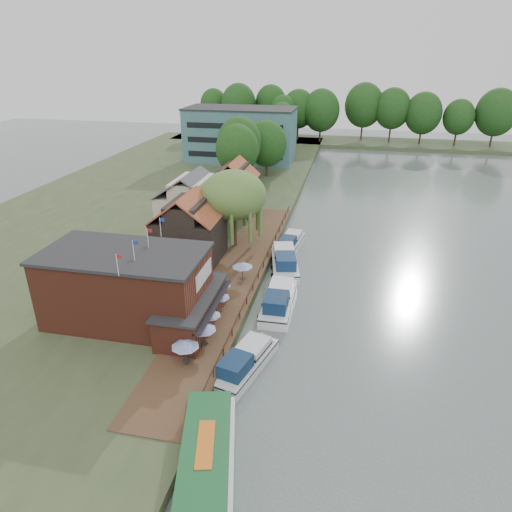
# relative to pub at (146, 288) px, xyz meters

# --- Properties ---
(ground) EXTENTS (260.00, 260.00, 0.00)m
(ground) POSITION_rel_pub_xyz_m (14.00, 1.00, -4.65)
(ground) COLOR #4C5857
(ground) RESTS_ON ground
(land_bank) EXTENTS (50.00, 140.00, 1.00)m
(land_bank) POSITION_rel_pub_xyz_m (-16.00, 36.00, -4.15)
(land_bank) COLOR #384728
(land_bank) RESTS_ON ground
(quay_deck) EXTENTS (6.00, 50.00, 0.10)m
(quay_deck) POSITION_rel_pub_xyz_m (6.00, 11.00, -3.60)
(quay_deck) COLOR #47301E
(quay_deck) RESTS_ON land_bank
(quay_rail) EXTENTS (0.20, 49.00, 1.00)m
(quay_rail) POSITION_rel_pub_xyz_m (8.70, 11.50, -3.15)
(quay_rail) COLOR black
(quay_rail) RESTS_ON land_bank
(pub) EXTENTS (20.00, 11.00, 7.30)m
(pub) POSITION_rel_pub_xyz_m (0.00, 0.00, 0.00)
(pub) COLOR maroon
(pub) RESTS_ON land_bank
(hotel_block) EXTENTS (25.40, 12.40, 12.30)m
(hotel_block) POSITION_rel_pub_xyz_m (-8.00, 71.00, 2.50)
(hotel_block) COLOR #38666B
(hotel_block) RESTS_ON land_bank
(cottage_a) EXTENTS (8.60, 7.60, 8.50)m
(cottage_a) POSITION_rel_pub_xyz_m (-1.00, 15.00, 0.60)
(cottage_a) COLOR black
(cottage_a) RESTS_ON land_bank
(cottage_b) EXTENTS (9.60, 8.60, 8.50)m
(cottage_b) POSITION_rel_pub_xyz_m (-4.00, 25.00, 0.60)
(cottage_b) COLOR beige
(cottage_b) RESTS_ON land_bank
(cottage_c) EXTENTS (7.60, 7.60, 8.50)m
(cottage_c) POSITION_rel_pub_xyz_m (0.00, 34.00, 0.60)
(cottage_c) COLOR black
(cottage_c) RESTS_ON land_bank
(willow) EXTENTS (8.60, 8.60, 10.43)m
(willow) POSITION_rel_pub_xyz_m (3.50, 20.00, 1.56)
(willow) COLOR #476B2D
(willow) RESTS_ON land_bank
(umbrella_0) EXTENTS (2.37, 2.37, 2.38)m
(umbrella_0) POSITION_rel_pub_xyz_m (5.99, -5.88, -2.36)
(umbrella_0) COLOR navy
(umbrella_0) RESTS_ON quay_deck
(umbrella_1) EXTENTS (2.34, 2.34, 2.38)m
(umbrella_1) POSITION_rel_pub_xyz_m (6.68, -3.18, -2.36)
(umbrella_1) COLOR #1B3598
(umbrella_1) RESTS_ON quay_deck
(umbrella_2) EXTENTS (2.15, 2.15, 2.38)m
(umbrella_2) POSITION_rel_pub_xyz_m (6.50, -0.80, -2.36)
(umbrella_2) COLOR navy
(umbrella_2) RESTS_ON quay_deck
(umbrella_3) EXTENTS (2.14, 2.14, 2.38)m
(umbrella_3) POSITION_rel_pub_xyz_m (6.44, 2.63, -2.36)
(umbrella_3) COLOR #1C279C
(umbrella_3) RESTS_ON quay_deck
(umbrella_4) EXTENTS (2.42, 2.42, 2.38)m
(umbrella_4) POSITION_rel_pub_xyz_m (5.77, 5.09, -2.36)
(umbrella_4) COLOR navy
(umbrella_4) RESTS_ON quay_deck
(umbrella_5) EXTENTS (2.39, 2.39, 2.38)m
(umbrella_5) POSITION_rel_pub_xyz_m (7.07, 9.93, -2.36)
(umbrella_5) COLOR navy
(umbrella_5) RESTS_ON quay_deck
(cruiser_0) EXTENTS (5.42, 9.96, 2.28)m
(cruiser_0) POSITION_rel_pub_xyz_m (10.70, -4.16, -3.51)
(cruiser_0) COLOR silver
(cruiser_0) RESTS_ON ground
(cruiser_1) EXTENTS (3.54, 10.51, 2.56)m
(cruiser_1) POSITION_rel_pub_xyz_m (11.84, 6.71, -3.37)
(cruiser_1) COLOR silver
(cruiser_1) RESTS_ON ground
(cruiser_2) EXTENTS (5.67, 11.27, 2.65)m
(cruiser_2) POSITION_rel_pub_xyz_m (10.94, 16.62, -3.33)
(cruiser_2) COLOR silver
(cruiser_2) RESTS_ON ground
(cruiser_3) EXTENTS (3.93, 9.23, 2.13)m
(cruiser_3) POSITION_rel_pub_xyz_m (10.77, 23.22, -3.58)
(cruiser_3) COLOR silver
(cruiser_3) RESTS_ON ground
(tour_boat) EXTENTS (6.76, 13.77, 2.89)m
(tour_boat) POSITION_rel_pub_xyz_m (10.88, -15.87, -3.20)
(tour_boat) COLOR silver
(tour_boat) RESTS_ON ground
(swan) EXTENTS (0.44, 0.44, 0.44)m
(swan) POSITION_rel_pub_xyz_m (10.25, -9.72, -4.43)
(swan) COLOR white
(swan) RESTS_ON ground
(bank_tree_0) EXTENTS (7.67, 7.67, 12.66)m
(bank_tree_0) POSITION_rel_pub_xyz_m (-1.93, 43.72, 2.68)
(bank_tree_0) COLOR #143811
(bank_tree_0) RESTS_ON land_bank
(bank_tree_1) EXTENTS (8.69, 8.69, 12.84)m
(bank_tree_1) POSITION_rel_pub_xyz_m (-3.60, 52.05, 2.77)
(bank_tree_1) COLOR #143811
(bank_tree_1) RESTS_ON land_bank
(bank_tree_2) EXTENTS (8.22, 8.22, 11.48)m
(bank_tree_2) POSITION_rel_pub_xyz_m (0.76, 57.77, 2.09)
(bank_tree_2) COLOR #143811
(bank_tree_2) RESTS_ON land_bank
(bank_tree_3) EXTENTS (6.06, 6.06, 12.27)m
(bank_tree_3) POSITION_rel_pub_xyz_m (-3.85, 77.20, 2.48)
(bank_tree_3) COLOR #143811
(bank_tree_3) RESTS_ON land_bank
(bank_tree_4) EXTENTS (6.45, 6.45, 12.06)m
(bank_tree_4) POSITION_rel_pub_xyz_m (-0.67, 86.47, 2.38)
(bank_tree_4) COLOR #143811
(bank_tree_4) RESTS_ON land_bank
(bank_tree_5) EXTENTS (6.88, 6.88, 13.04)m
(bank_tree_5) POSITION_rel_pub_xyz_m (-1.90, 95.93, 2.87)
(bank_tree_5) COLOR #143811
(bank_tree_5) RESTS_ON land_bank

